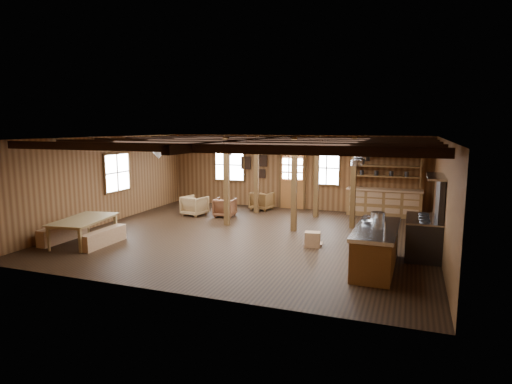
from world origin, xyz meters
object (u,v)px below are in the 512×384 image
dining_table (85,231)px  armchair_c (195,206)px  armchair_a (225,207)px  commercial_range (426,230)px  kitchen_island (376,247)px  armchair_b (262,201)px

dining_table → armchair_c: 4.39m
dining_table → armchair_a: dining_table is taller
armchair_a → dining_table: bearing=58.9°
dining_table → armchair_c: (1.01, 4.27, 0.01)m
commercial_range → kitchen_island: bearing=-127.5°
kitchen_island → armchair_c: kitchen_island is taller
armchair_a → commercial_range: bearing=152.6°
kitchen_island → commercial_range: (1.05, 1.37, 0.16)m
armchair_a → armchair_c: 1.10m
dining_table → armchair_c: bearing=-22.6°
commercial_range → armchair_b: 7.02m
kitchen_island → armchair_a: bearing=145.4°
kitchen_island → commercial_range: size_ratio=1.27×
kitchen_island → dining_table: bearing=-174.6°
armchair_c → kitchen_island: bearing=162.7°
dining_table → armchair_c: armchair_c is taller
dining_table → armchair_b: size_ratio=2.54×
armchair_a → armchair_b: armchair_b is taller
armchair_a → armchair_b: bearing=-122.4°
armchair_b → commercial_range: bearing=153.6°
commercial_range → armchair_a: bearing=158.4°
dining_table → armchair_a: (2.10, 4.45, -0.02)m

